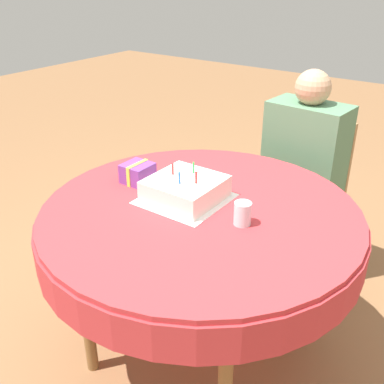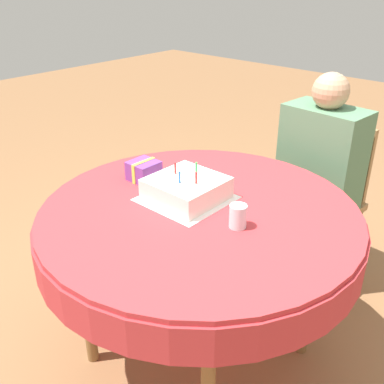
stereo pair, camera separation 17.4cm
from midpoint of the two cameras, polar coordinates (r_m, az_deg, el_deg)
name	(u,v)px [view 1 (the left image)]	position (r m, az deg, el deg)	size (l,w,h in m)	color
ground_plane	(199,353)	(2.21, -1.50, -19.89)	(12.00, 12.00, 0.00)	#8C603D
dining_table	(200,228)	(1.78, -1.76, -4.61)	(1.26, 1.26, 0.77)	#BC3338
chair	(306,190)	(2.57, 12.38, 0.23)	(0.43, 0.43, 0.88)	#A37A4C
person	(303,159)	(2.41, 11.88, 4.07)	(0.42, 0.34, 1.17)	tan
napkin	(185,199)	(1.80, -3.61, -0.94)	(0.32, 0.32, 0.00)	white
birthday_cake	(185,189)	(1.78, -3.65, 0.34)	(0.27, 0.27, 0.13)	white
drinking_glass	(243,213)	(1.61, 3.38, -2.82)	(0.06, 0.06, 0.09)	silver
gift_box	(138,173)	(1.95, -9.46, 2.33)	(0.12, 0.12, 0.09)	#753D99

